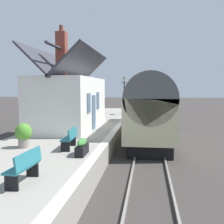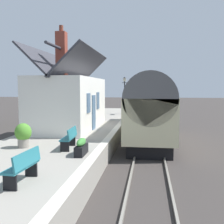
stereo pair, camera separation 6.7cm
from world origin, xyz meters
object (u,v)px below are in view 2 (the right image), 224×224
train (150,108)px  bench_mid_platform (23,166)px  planter_bench_left (96,107)px  planter_corner_building (81,147)px  bench_platform_end (70,137)px  planter_edge_far (23,134)px  lamp_post_platform (125,88)px  station_sign_board (123,102)px  planter_by_door (78,112)px  station_building (70,100)px

train → bench_mid_platform: (-10.78, 3.35, -0.78)m
planter_bench_left → planter_corner_building: bearing=-170.4°
train → bench_platform_end: train is taller
planter_corner_building → planter_edge_far: size_ratio=0.97×
train → bench_mid_platform: bearing=162.7°
lamp_post_platform → station_sign_board: bearing=177.4°
planter_edge_far → planter_by_door: bearing=3.9°
station_building → station_sign_board: (8.85, -2.54, -0.55)m
station_building → planter_corner_building: size_ratio=7.89×
planter_by_door → planter_bench_left: (6.14, -0.37, 0.05)m
station_sign_board → planter_bench_left: bearing=45.7°
station_building → lamp_post_platform: (9.88, -2.59, 0.79)m
station_building → planter_edge_far: bearing=177.1°
train → planter_by_door: train is taller
planter_by_door → station_building: bearing=-169.2°
planter_corner_building → planter_bench_left: size_ratio=1.10×
bench_platform_end → planter_edge_far: (-0.05, 2.03, 0.10)m
bench_platform_end → planter_by_door: planter_by_door is taller
bench_platform_end → planter_corner_building: (-0.96, -0.75, -0.17)m
bench_mid_platform → station_sign_board: station_sign_board is taller
bench_mid_platform → station_sign_board: 19.06m
station_building → planter_by_door: (5.93, 1.13, -1.31)m
planter_bench_left → lamp_post_platform: lamp_post_platform is taller
bench_mid_platform → station_sign_board: size_ratio=0.90×
planter_bench_left → station_sign_board: bearing=-134.3°
bench_mid_platform → planter_corner_building: bearing=-13.3°
planter_edge_far → train: bearing=-38.9°
planter_corner_building → planter_edge_far: bearing=71.9°
train → planter_edge_far: 8.55m
bench_mid_platform → lamp_post_platform: size_ratio=0.39×
planter_edge_far → bench_mid_platform: bearing=-154.2°
bench_mid_platform → lamp_post_platform: (20.06, -0.89, 2.05)m
planter_corner_building → planter_edge_far: planter_edge_far is taller
planter_edge_far → station_sign_board: bearing=-10.8°
bench_mid_platform → planter_bench_left: planter_bench_left is taller
planter_corner_building → lamp_post_platform: 16.96m
train → bench_mid_platform: 11.32m
planter_corner_building → planter_by_door: planter_by_door is taller
station_building → planter_edge_far: (-6.03, 0.30, -1.16)m
bench_mid_platform → lamp_post_platform: 20.18m
bench_platform_end → planter_bench_left: planter_bench_left is taller
lamp_post_platform → bench_mid_platform: bearing=177.5°
planter_by_door → lamp_post_platform: bearing=-43.2°
planter_by_door → planter_edge_far: (-11.95, -0.82, 0.15)m
train → station_sign_board: train is taller
train → station_sign_board: size_ratio=6.13×
planter_edge_far → planter_bench_left: (18.10, 0.46, -0.10)m
station_sign_board → planter_corner_building: bearing=179.7°
lamp_post_platform → station_sign_board: 1.69m
station_sign_board → planter_edge_far: bearing=169.2°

